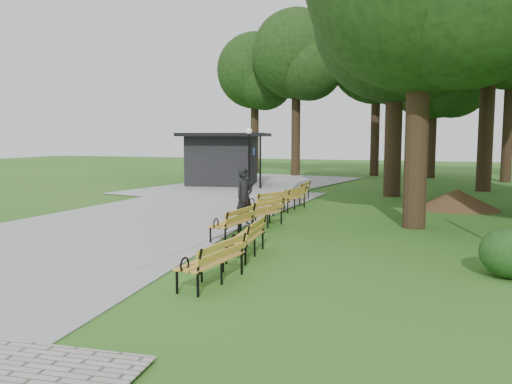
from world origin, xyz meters
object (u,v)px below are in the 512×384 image
(kiosk, at_px, (222,159))
(bench_4, at_px, (268,203))
(dirt_mound, at_px, (457,199))
(bench_5, at_px, (289,198))
(lawn_tree_4, at_px, (492,6))
(lawn_tree_2, at_px, (397,20))
(lamp_post, at_px, (249,146))
(bench_1, at_px, (246,238))
(bench_2, at_px, (232,223))
(bench_3, at_px, (262,213))
(bench_6, at_px, (299,192))
(bench_0, at_px, (211,261))
(person, at_px, (244,197))

(kiosk, relative_size, bench_4, 2.55)
(dirt_mound, xyz_separation_m, bench_5, (-6.08, -2.31, 0.05))
(bench_5, xyz_separation_m, lawn_tree_4, (7.54, 10.11, 8.94))
(lawn_tree_4, bearing_deg, lawn_tree_2, -136.49)
(lamp_post, height_order, bench_1, lamp_post)
(bench_2, relative_size, lawn_tree_2, 0.16)
(bench_3, xyz_separation_m, bench_6, (-0.58, 6.48, 0.00))
(bench_0, relative_size, lawn_tree_2, 0.16)
(dirt_mound, relative_size, lawn_tree_4, 0.20)
(bench_3, distance_m, bench_5, 4.09)
(dirt_mound, height_order, bench_4, bench_4)
(lawn_tree_4, bearing_deg, bench_2, -114.72)
(dirt_mound, distance_m, bench_5, 6.50)
(lawn_tree_4, bearing_deg, bench_3, -117.01)
(lamp_post, bearing_deg, bench_3, -66.84)
(bench_3, xyz_separation_m, lawn_tree_2, (2.97, 10.14, 7.73))
(lawn_tree_2, bearing_deg, bench_0, -96.45)
(dirt_mound, relative_size, bench_1, 1.42)
(bench_4, distance_m, lawn_tree_4, 16.71)
(kiosk, height_order, bench_1, kiosk)
(lamp_post, xyz_separation_m, bench_1, (5.00, -13.26, -1.91))
(bench_1, bearing_deg, dirt_mound, 148.21)
(lawn_tree_4, bearing_deg, kiosk, -173.03)
(bench_3, distance_m, bench_6, 6.50)
(person, distance_m, bench_1, 4.21)
(bench_0, bearing_deg, lawn_tree_4, 169.21)
(kiosk, bearing_deg, person, -75.18)
(person, relative_size, bench_2, 0.97)
(kiosk, distance_m, bench_1, 18.01)
(dirt_mound, bearing_deg, bench_4, -148.25)
(bench_1, bearing_deg, bench_3, -172.27)
(bench_3, distance_m, lawn_tree_2, 13.09)
(bench_6, bearing_deg, lamp_post, -132.88)
(bench_0, xyz_separation_m, bench_2, (-1.32, 4.14, 0.00))
(lamp_post, xyz_separation_m, dirt_mound, (9.85, -3.15, -1.96))
(lamp_post, height_order, dirt_mound, lamp_post)
(lamp_post, bearing_deg, lawn_tree_4, 22.38)
(bench_0, distance_m, bench_1, 2.34)
(lamp_post, distance_m, bench_3, 10.54)
(bench_6, bearing_deg, kiosk, -135.30)
(lawn_tree_4, bearing_deg, bench_6, -135.36)
(bench_1, height_order, lawn_tree_2, lawn_tree_2)
(bench_0, bearing_deg, bench_1, -168.83)
(lamp_post, xyz_separation_m, bench_5, (3.77, -5.45, -1.91))
(kiosk, relative_size, bench_2, 2.55)
(bench_3, bearing_deg, bench_2, 7.58)
(person, xyz_separation_m, bench_6, (0.06, 6.33, -0.48))
(bench_4, bearing_deg, lawn_tree_4, 168.77)
(bench_1, xyz_separation_m, bench_6, (-1.50, 10.21, 0.00))
(bench_4, bearing_deg, lamp_post, -131.48)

